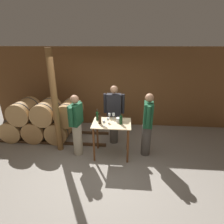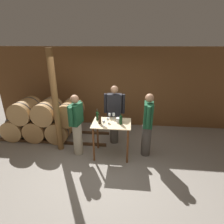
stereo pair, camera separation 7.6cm
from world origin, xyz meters
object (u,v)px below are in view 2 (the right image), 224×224
object	(u,v)px
wine_glass_far_side	(114,115)
wine_glass_near_center	(108,119)
wooden_post	(56,103)
wine_glass_near_left	(104,122)
person_visitor_bearded	(114,114)
wine_bottle_left	(100,120)
wine_bottle_center	(121,120)
person_visitor_with_scarf	(77,124)
person_host	(147,124)
wine_glass_near_right	(110,115)
wine_bottle_far_left	(97,116)
ice_bucket	(119,120)

from	to	relation	value
wine_glass_far_side	wine_glass_near_center	bearing A→B (deg)	-115.59
wooden_post	wine_glass_near_center	size ratio (longest dim) A/B	20.70
wine_glass_near_left	person_visitor_bearded	size ratio (longest dim) A/B	0.09
person_visitor_bearded	wooden_post	bearing A→B (deg)	-161.23
wine_bottle_left	wine_bottle_center	xyz separation A→B (m)	(0.51, 0.02, 0.01)
wine_bottle_left	person_visitor_with_scarf	world-z (taller)	person_visitor_with_scarf
wooden_post	wine_bottle_left	distance (m)	1.24
person_visitor_bearded	person_host	bearing A→B (deg)	-31.48
wine_bottle_center	person_visitor_bearded	distance (m)	0.76
wine_glass_near_right	person_visitor_bearded	distance (m)	0.41
wine_glass_near_right	wine_glass_far_side	bearing A→B (deg)	-8.43
wine_bottle_center	wine_glass_far_side	distance (m)	0.37
wine_bottle_far_left	wine_glass_near_right	size ratio (longest dim) A/B	2.14
wine_bottle_far_left	wine_bottle_center	bearing A→B (deg)	-16.69
wine_bottle_far_left	wine_glass_near_right	distance (m)	0.33
wine_bottle_center	wine_glass_near_left	world-z (taller)	wine_bottle_center
wine_bottle_far_left	wine_glass_near_right	bearing A→B (deg)	27.18
wine_glass_near_left	person_visitor_with_scarf	distance (m)	0.78
person_visitor_with_scarf	wine_bottle_left	bearing A→B (deg)	-6.12
wine_glass_near_center	person_host	bearing A→B (deg)	6.48
person_host	person_visitor_bearded	size ratio (longest dim) A/B	0.97
wine_glass_near_center	wooden_post	bearing A→B (deg)	173.62
wine_bottle_far_left	wine_glass_near_center	distance (m)	0.31
wooden_post	wine_glass_near_right	xyz separation A→B (m)	(1.38, 0.12, -0.30)
wine_bottle_far_left	person_visitor_with_scarf	xyz separation A→B (m)	(-0.52, -0.13, -0.20)
person_host	wine_bottle_center	bearing A→B (deg)	-165.40
wine_bottle_far_left	person_visitor_with_scarf	distance (m)	0.57
wine_bottle_center	wine_glass_near_center	distance (m)	0.33
wine_glass_far_side	ice_bucket	distance (m)	0.25
wine_bottle_far_left	wine_glass_near_right	xyz separation A→B (m)	(0.30, 0.15, -0.02)
wine_bottle_left	wine_glass_near_left	xyz separation A→B (m)	(0.12, -0.12, 0.00)
wine_bottle_left	wine_bottle_center	bearing A→B (deg)	2.09
wine_glass_near_left	wine_glass_near_center	world-z (taller)	wine_glass_near_left
wine_bottle_far_left	wooden_post	bearing A→B (deg)	178.27
person_visitor_with_scarf	wine_glass_near_right	bearing A→B (deg)	19.40
wine_glass_near_center	wine_bottle_far_left	bearing A→B (deg)	157.09
wooden_post	wine_glass_near_left	size ratio (longest dim) A/B	17.84
wooden_post	wine_glass_far_side	bearing A→B (deg)	3.95
wine_glass_near_right	wine_glass_near_center	bearing A→B (deg)	-92.48
wine_glass_near_right	wine_bottle_left	bearing A→B (deg)	-119.83
wine_bottle_left	ice_bucket	world-z (taller)	wine_bottle_left
ice_bucket	wine_glass_near_center	bearing A→B (deg)	-168.30
wooden_post	wine_bottle_left	xyz separation A→B (m)	(1.18, -0.23, -0.30)
wine_glass_near_left	ice_bucket	xyz separation A→B (m)	(0.33, 0.26, -0.05)
wooden_post	person_visitor_with_scarf	size ratio (longest dim) A/B	1.65
wine_glass_far_side	person_visitor_with_scarf	xyz separation A→B (m)	(-0.93, -0.27, -0.19)
wine_glass_near_left	person_host	distance (m)	1.12
wine_bottle_far_left	wine_glass_near_left	bearing A→B (deg)	-56.90
wine_glass_near_right	wine_glass_far_side	size ratio (longest dim) A/B	0.90
wooden_post	wine_bottle_center	distance (m)	1.73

